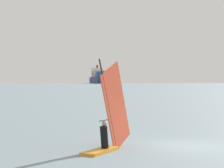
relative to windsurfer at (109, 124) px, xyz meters
The scene contains 3 objects.
ground_plane 3.91m from the windsurfer, 27.45° to the left, with size 4000.00×4000.00×0.00m, color gray.
windsurfer is the anchor object (origin of this frame).
cargo_ship 764.77m from the windsurfer, 101.36° to the left, with size 83.28×199.83×36.15m.
Camera 1 is at (0.06, -20.59, 2.99)m, focal length 69.85 mm.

